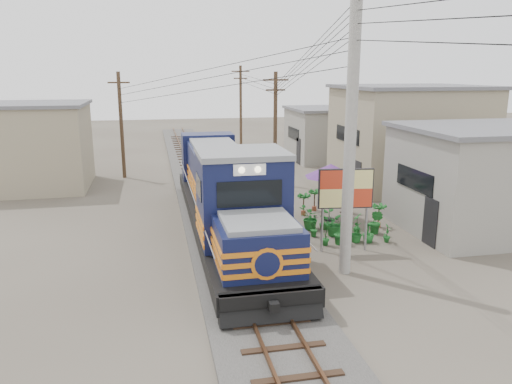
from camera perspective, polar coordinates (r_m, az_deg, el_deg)
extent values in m
plane|color=#473F35|center=(17.92, -1.15, -9.45)|extent=(120.00, 120.00, 0.00)
cube|color=#595651|center=(27.28, -5.03, -1.15)|extent=(3.60, 70.00, 0.16)
cube|color=#51331E|center=(27.18, -6.16, -0.84)|extent=(0.08, 70.00, 0.12)
cube|color=#51331E|center=(27.30, -3.92, -0.73)|extent=(0.08, 70.00, 0.12)
cube|color=black|center=(21.94, -3.39, -2.86)|extent=(3.09, 17.05, 0.59)
cube|color=black|center=(17.09, -0.71, -8.89)|extent=(2.34, 3.41, 0.69)
cube|color=black|center=(27.12, -5.03, -0.37)|extent=(2.34, 3.41, 0.69)
cube|color=#0F1437|center=(15.47, 0.19, -6.48)|extent=(2.53, 2.56, 1.60)
cube|color=#0F1437|center=(17.72, -1.59, -0.97)|extent=(3.03, 2.77, 3.30)
cube|color=slate|center=(17.36, -1.63, 4.48)|extent=(3.09, 2.91, 0.19)
cube|color=black|center=(16.24, -0.73, -0.19)|extent=(2.16, 0.06, 0.85)
cube|color=white|center=(16.06, -0.73, 2.57)|extent=(1.07, 0.06, 0.37)
cube|color=#0F1437|center=(24.18, -4.36, 1.93)|extent=(2.41, 10.44, 2.45)
cube|color=slate|center=(23.95, -4.42, 4.93)|extent=(2.16, 10.44, 0.19)
cube|color=orange|center=(21.78, -3.41, -1.38)|extent=(3.13, 17.05, 0.15)
cube|color=orange|center=(21.70, -3.42, -0.57)|extent=(3.13, 17.05, 0.15)
cube|color=orange|center=(21.62, -3.43, 0.25)|extent=(3.13, 17.05, 0.15)
cylinder|color=#9E9B93|center=(17.12, 10.76, 6.61)|extent=(0.40, 0.40, 10.00)
cylinder|color=#4C3826|center=(31.32, 2.21, 7.18)|extent=(0.24, 0.24, 7.00)
cube|color=#4C3826|center=(31.13, 2.26, 12.68)|extent=(1.60, 0.10, 0.10)
cube|color=#4C3826|center=(31.14, 2.25, 11.57)|extent=(1.20, 0.10, 0.10)
cylinder|color=#4C3826|center=(45.01, -1.75, 9.48)|extent=(0.24, 0.24, 7.50)
cube|color=#4C3826|center=(44.89, -1.78, 13.62)|extent=(1.60, 0.10, 0.10)
cube|color=#4C3826|center=(44.89, -1.78, 12.86)|extent=(1.20, 0.10, 0.10)
cylinder|color=#4C3826|center=(34.44, -15.13, 7.31)|extent=(0.24, 0.24, 7.00)
cube|color=#4C3826|center=(34.26, -15.45, 12.30)|extent=(1.60, 0.10, 0.10)
cube|color=#4C3826|center=(34.28, -15.38, 11.30)|extent=(1.20, 0.10, 0.10)
cube|color=gray|center=(24.54, 24.81, 1.15)|extent=(7.00, 6.00, 4.50)
cube|color=slate|center=(24.19, 25.36, 6.59)|extent=(7.35, 6.30, 0.20)
cube|color=black|center=(22.59, 17.65, 1.38)|extent=(0.05, 3.00, 0.90)
cube|color=gray|center=(32.44, 17.01, 5.93)|extent=(8.00, 7.00, 6.00)
cube|color=slate|center=(32.20, 17.40, 11.40)|extent=(8.40, 7.35, 0.20)
cube|color=black|center=(30.68, 10.40, 6.46)|extent=(0.05, 3.50, 0.90)
cube|color=gray|center=(41.00, 8.38, 6.48)|extent=(6.00, 6.00, 4.00)
cube|color=slate|center=(40.80, 8.48, 9.40)|extent=(6.30, 6.30, 0.20)
cube|color=black|center=(40.04, 4.29, 6.70)|extent=(0.05, 3.00, 0.90)
cube|color=gray|center=(33.26, -23.85, 4.67)|extent=(6.00, 6.00, 5.00)
cube|color=slate|center=(33.01, -24.28, 9.13)|extent=(6.30, 6.30, 0.20)
cylinder|color=#99999E|center=(19.90, 7.58, -3.40)|extent=(0.10, 0.10, 2.47)
cylinder|color=#99999E|center=(20.35, 12.49, -3.23)|extent=(0.10, 0.10, 2.47)
cube|color=black|center=(19.76, 10.22, 0.39)|extent=(2.17, 0.39, 1.58)
cube|color=red|center=(19.74, 10.25, 0.37)|extent=(2.07, 0.33, 1.48)
cylinder|color=black|center=(24.41, 8.35, -3.11)|extent=(0.50, 0.50, 0.10)
cylinder|color=#99999E|center=(24.09, 8.45, -0.35)|extent=(0.05, 0.05, 2.52)
cone|color=#4F236A|center=(23.83, 8.55, 2.45)|extent=(2.98, 2.98, 0.63)
imported|color=black|center=(25.68, 10.01, -0.47)|extent=(0.74, 0.69, 1.71)
imported|color=#1D6524|center=(20.81, 8.02, -4.77)|extent=(0.61, 0.63, 1.00)
imported|color=#1D6524|center=(21.07, 9.59, -4.60)|extent=(0.70, 0.67, 0.99)
imported|color=#1D6524|center=(21.42, 11.35, -4.63)|extent=(0.93, 0.89, 0.81)
imported|color=#1D6524|center=(21.53, 12.72, -4.51)|extent=(0.55, 0.55, 0.88)
imported|color=#1D6524|center=(21.70, 14.77, -4.45)|extent=(0.48, 0.56, 0.91)
imported|color=#1D6524|center=(21.84, 6.63, -4.27)|extent=(0.35, 0.42, 0.68)
imported|color=#1D6524|center=(22.02, 8.81, -3.59)|extent=(1.08, 0.96, 1.13)
imported|color=#1D6524|center=(22.26, 9.92, -4.04)|extent=(0.44, 0.44, 0.68)
imported|color=#1D6524|center=(22.52, 11.48, -3.51)|extent=(0.56, 0.62, 0.97)
imported|color=#1D6524|center=(22.66, 13.57, -3.34)|extent=(0.74, 0.78, 1.11)
imported|color=#1D6524|center=(22.72, 6.21, -2.98)|extent=(1.32, 1.31, 1.11)
imported|color=#1D6524|center=(22.93, 7.72, -3.42)|extent=(0.54, 0.54, 0.69)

